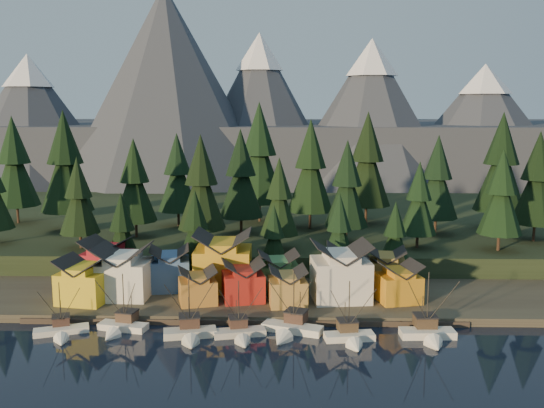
{
  "coord_description": "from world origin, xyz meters",
  "views": [
    {
      "loc": [
        7.64,
        -87.88,
        38.57
      ],
      "look_at": [
        4.79,
        30.0,
        19.46
      ],
      "focal_mm": 40.0,
      "sensor_mm": 36.0,
      "label": 1
    }
  ],
  "objects_px": {
    "boat_6": "(430,325)",
    "house_back_0": "(107,260)",
    "boat_2": "(190,325)",
    "boat_3": "(240,326)",
    "boat_1": "(120,319)",
    "boat_4": "(290,321)",
    "boat_5": "(351,329)",
    "boat_0": "(61,325)",
    "house_front_0": "(84,279)",
    "house_back_1": "(170,267)",
    "house_front_1": "(123,270)"
  },
  "relations": [
    {
      "from": "boat_0",
      "to": "house_back_1",
      "type": "bearing_deg",
      "value": 36.6
    },
    {
      "from": "house_back_0",
      "to": "house_front_0",
      "type": "bearing_deg",
      "value": -84.79
    },
    {
      "from": "house_front_1",
      "to": "boat_4",
      "type": "bearing_deg",
      "value": -22.87
    },
    {
      "from": "boat_3",
      "to": "boat_5",
      "type": "relative_size",
      "value": 0.95
    },
    {
      "from": "boat_0",
      "to": "house_front_1",
      "type": "distance_m",
      "value": 18.54
    },
    {
      "from": "house_front_1",
      "to": "house_back_1",
      "type": "height_order",
      "value": "house_front_1"
    },
    {
      "from": "boat_2",
      "to": "house_back_1",
      "type": "xyz_separation_m",
      "value": [
        -7.68,
        22.87,
        3.71
      ]
    },
    {
      "from": "boat_6",
      "to": "house_back_1",
      "type": "distance_m",
      "value": 52.76
    },
    {
      "from": "boat_1",
      "to": "boat_3",
      "type": "distance_m",
      "value": 21.12
    },
    {
      "from": "house_back_1",
      "to": "boat_0",
      "type": "bearing_deg",
      "value": -133.2
    },
    {
      "from": "boat_3",
      "to": "boat_1",
      "type": "bearing_deg",
      "value": 160.54
    },
    {
      "from": "boat_6",
      "to": "house_back_0",
      "type": "height_order",
      "value": "house_back_0"
    },
    {
      "from": "house_front_1",
      "to": "boat_0",
      "type": "bearing_deg",
      "value": -109.27
    },
    {
      "from": "boat_0",
      "to": "boat_2",
      "type": "distance_m",
      "value": 22.18
    },
    {
      "from": "boat_1",
      "to": "boat_5",
      "type": "relative_size",
      "value": 0.99
    },
    {
      "from": "boat_0",
      "to": "house_front_0",
      "type": "bearing_deg",
      "value": 71.36
    },
    {
      "from": "boat_3",
      "to": "house_back_0",
      "type": "xyz_separation_m",
      "value": [
        -29.97,
        25.5,
        4.62
      ]
    },
    {
      "from": "boat_6",
      "to": "boat_3",
      "type": "bearing_deg",
      "value": 177.7
    },
    {
      "from": "house_back_1",
      "to": "house_back_0",
      "type": "bearing_deg",
      "value": 157.23
    },
    {
      "from": "boat_3",
      "to": "house_back_0",
      "type": "bearing_deg",
      "value": 126.51
    },
    {
      "from": "boat_1",
      "to": "boat_6",
      "type": "height_order",
      "value": "boat_6"
    },
    {
      "from": "boat_3",
      "to": "house_back_0",
      "type": "height_order",
      "value": "house_back_0"
    },
    {
      "from": "boat_1",
      "to": "house_back_1",
      "type": "relative_size",
      "value": 1.21
    },
    {
      "from": "house_back_1",
      "to": "boat_6",
      "type": "bearing_deg",
      "value": -34.87
    },
    {
      "from": "boat_6",
      "to": "house_front_1",
      "type": "relative_size",
      "value": 1.2
    },
    {
      "from": "house_front_1",
      "to": "house_back_1",
      "type": "distance_m",
      "value": 9.71
    },
    {
      "from": "boat_0",
      "to": "boat_6",
      "type": "bearing_deg",
      "value": -20.3
    },
    {
      "from": "boat_1",
      "to": "house_front_1",
      "type": "distance_m",
      "value": 15.65
    },
    {
      "from": "boat_0",
      "to": "house_back_0",
      "type": "xyz_separation_m",
      "value": [
        0.58,
        25.18,
        4.83
      ]
    },
    {
      "from": "boat_1",
      "to": "boat_6",
      "type": "xyz_separation_m",
      "value": [
        52.61,
        -2.27,
        0.33
      ]
    },
    {
      "from": "boat_5",
      "to": "house_back_0",
      "type": "height_order",
      "value": "house_back_0"
    },
    {
      "from": "boat_3",
      "to": "boat_5",
      "type": "height_order",
      "value": "boat_5"
    },
    {
      "from": "boat_3",
      "to": "house_front_0",
      "type": "height_order",
      "value": "house_front_0"
    },
    {
      "from": "boat_0",
      "to": "house_back_0",
      "type": "distance_m",
      "value": 25.65
    },
    {
      "from": "boat_1",
      "to": "boat_5",
      "type": "distance_m",
      "value": 39.55
    },
    {
      "from": "boat_5",
      "to": "house_front_1",
      "type": "bearing_deg",
      "value": 148.42
    },
    {
      "from": "boat_1",
      "to": "house_front_1",
      "type": "relative_size",
      "value": 1.07
    },
    {
      "from": "boat_1",
      "to": "boat_4",
      "type": "xyz_separation_m",
      "value": [
        29.37,
        -0.43,
        0.1
      ]
    },
    {
      "from": "boat_3",
      "to": "boat_6",
      "type": "height_order",
      "value": "boat_6"
    },
    {
      "from": "boat_1",
      "to": "boat_4",
      "type": "relative_size",
      "value": 0.91
    },
    {
      "from": "boat_1",
      "to": "boat_2",
      "type": "relative_size",
      "value": 0.93
    },
    {
      "from": "boat_3",
      "to": "boat_4",
      "type": "bearing_deg",
      "value": -0.27
    },
    {
      "from": "boat_1",
      "to": "boat_3",
      "type": "relative_size",
      "value": 1.05
    },
    {
      "from": "boat_2",
      "to": "boat_3",
      "type": "distance_m",
      "value": 8.42
    },
    {
      "from": "boat_0",
      "to": "house_front_1",
      "type": "xyz_separation_m",
      "value": [
        6.44,
        16.61,
        5.14
      ]
    },
    {
      "from": "boat_6",
      "to": "boat_4",
      "type": "bearing_deg",
      "value": 173.05
    },
    {
      "from": "boat_1",
      "to": "boat_3",
      "type": "bearing_deg",
      "value": 6.65
    },
    {
      "from": "boat_4",
      "to": "house_back_0",
      "type": "distance_m",
      "value": 45.23
    },
    {
      "from": "house_back_0",
      "to": "house_back_1",
      "type": "bearing_deg",
      "value": -3.28
    },
    {
      "from": "boat_4",
      "to": "boat_3",
      "type": "bearing_deg",
      "value": -147.17
    }
  ]
}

